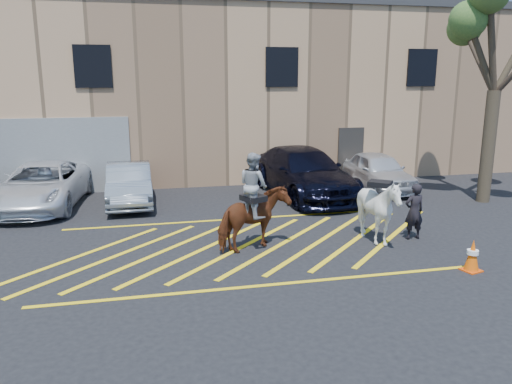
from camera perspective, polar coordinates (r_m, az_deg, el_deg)
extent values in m
plane|color=black|center=(13.13, -1.72, -5.82)|extent=(90.00, 90.00, 0.00)
imported|color=white|center=(17.97, -23.28, 0.69)|extent=(2.93, 5.46, 1.46)
imported|color=#8D939A|center=(17.53, -14.31, 0.91)|extent=(1.54, 4.17, 1.36)
imported|color=black|center=(18.19, 5.44, 2.24)|extent=(2.99, 6.09, 1.71)
imported|color=silver|center=(19.70, 13.77, 2.34)|extent=(1.83, 4.23, 1.42)
imported|color=black|center=(13.88, 17.62, -2.14)|extent=(0.56, 0.38, 1.51)
cube|color=tan|center=(24.33, -7.31, 11.20)|extent=(32.00, 10.00, 7.00)
cube|color=#2D2D30|center=(24.49, -7.57, 19.77)|extent=(32.20, 10.20, 0.30)
cube|color=black|center=(19.23, -18.15, 13.49)|extent=(1.30, 0.08, 1.50)
cube|color=black|center=(19.90, 2.97, 14.06)|extent=(1.30, 0.08, 1.50)
cube|color=black|center=(22.27, 18.43, 13.32)|extent=(1.30, 0.08, 1.50)
cube|color=#38332D|center=(21.14, 10.74, 4.27)|extent=(1.10, 0.08, 2.20)
cube|color=yellow|center=(12.77, -20.44, -7.21)|extent=(4.20, 4.20, 0.01)
cube|color=yellow|center=(12.66, -15.70, -7.03)|extent=(4.20, 4.20, 0.01)
cube|color=yellow|center=(12.64, -10.91, -6.81)|extent=(4.20, 4.20, 0.01)
cube|color=yellow|center=(12.70, -6.15, -6.53)|extent=(4.20, 4.20, 0.01)
cube|color=yellow|center=(12.85, -1.47, -6.22)|extent=(4.20, 4.20, 0.01)
cube|color=yellow|center=(13.08, 3.07, -5.88)|extent=(4.20, 4.20, 0.01)
cube|color=yellow|center=(13.40, 7.42, -5.52)|extent=(4.20, 4.20, 0.01)
cube|color=yellow|center=(13.78, 11.54, -5.15)|extent=(4.20, 4.20, 0.01)
cube|color=yellow|center=(14.23, 15.42, -4.77)|extent=(4.20, 4.20, 0.01)
cube|color=yellow|center=(15.20, -3.31, -3.17)|extent=(9.50, 0.12, 0.01)
cube|color=yellow|center=(10.58, 1.23, -10.59)|extent=(9.50, 0.12, 0.01)
imported|color=maroon|center=(12.39, -0.30, -3.16)|extent=(2.05, 1.59, 1.58)
imported|color=gray|center=(12.18, -0.30, 0.80)|extent=(0.89, 0.97, 1.61)
cube|color=black|center=(12.25, -0.30, -0.69)|extent=(0.66, 0.71, 0.14)
imported|color=silver|center=(13.26, 13.83, -2.01)|extent=(2.13, 2.15, 1.77)
cube|color=black|center=(13.10, 14.00, 0.92)|extent=(0.72, 0.71, 0.14)
cube|color=#EB4709|center=(12.30, 23.35, -8.19)|extent=(0.47, 0.47, 0.03)
cone|color=#E85709|center=(12.18, 23.50, -6.59)|extent=(0.32, 0.32, 0.70)
cylinder|color=white|center=(12.16, 23.53, -6.32)|extent=(0.25, 0.25, 0.10)
cylinder|color=#493D2C|center=(18.78, 25.01, 4.66)|extent=(0.44, 0.44, 3.80)
cylinder|color=#45352A|center=(19.28, 24.10, 13.62)|extent=(0.33, 1.88, 2.34)
cylinder|color=#453A2A|center=(18.28, 24.36, 13.82)|extent=(1.40, 0.20, 2.39)
cylinder|color=#4B402D|center=(18.15, 25.35, 14.87)|extent=(1.16, 0.77, 3.11)
sphere|color=#4B6C2E|center=(20.00, 22.71, 16.86)|extent=(1.20, 1.20, 1.20)
sphere|color=#547130|center=(18.00, 23.09, 17.64)|extent=(1.20, 1.20, 1.20)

